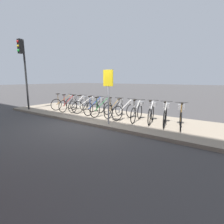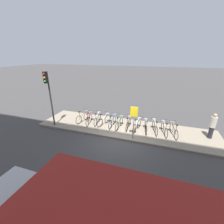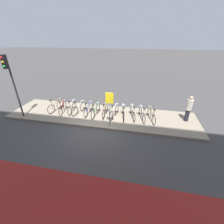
{
  "view_description": "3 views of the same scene",
  "coord_description": "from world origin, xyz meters",
  "px_view_note": "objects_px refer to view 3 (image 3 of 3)",
  "views": [
    {
      "loc": [
        4.83,
        -4.97,
        1.84
      ],
      "look_at": [
        1.06,
        0.26,
        0.63
      ],
      "focal_mm": 28.0,
      "sensor_mm": 36.0,
      "label": 1
    },
    {
      "loc": [
        2.22,
        -7.8,
        5.03
      ],
      "look_at": [
        -0.9,
        1.49,
        1.21
      ],
      "focal_mm": 24.0,
      "sensor_mm": 36.0,
      "label": 2
    },
    {
      "loc": [
        2.51,
        -7.03,
        4.88
      ],
      "look_at": [
        0.8,
        1.28,
        0.54
      ],
      "focal_mm": 24.0,
      "sensor_mm": 36.0,
      "label": 3
    }
  ],
  "objects_px": {
    "pedestrian": "(189,108)",
    "parked_bicycle_5": "(96,109)",
    "parked_bicycle_1": "(63,107)",
    "parked_bicycle_4": "(89,108)",
    "traffic_light": "(9,75)",
    "parked_bicycle_11": "(151,114)",
    "parked_bicycle_6": "(105,109)",
    "parked_bicycle_8": "(123,112)",
    "parked_bicycle_2": "(72,106)",
    "parked_bicycle_3": "(80,107)",
    "sign_post": "(110,104)",
    "parked_bicycle_9": "(132,112)",
    "parked_bicycle_10": "(142,113)",
    "parked_bicycle_7": "(115,111)",
    "parked_bicycle_0": "(57,105)"
  },
  "relations": [
    {
      "from": "pedestrian",
      "to": "parked_bicycle_5",
      "type": "bearing_deg",
      "value": -175.73
    },
    {
      "from": "parked_bicycle_1",
      "to": "parked_bicycle_4",
      "type": "height_order",
      "value": "same"
    },
    {
      "from": "traffic_light",
      "to": "parked_bicycle_11",
      "type": "bearing_deg",
      "value": 8.63
    },
    {
      "from": "parked_bicycle_6",
      "to": "parked_bicycle_8",
      "type": "height_order",
      "value": "same"
    },
    {
      "from": "parked_bicycle_2",
      "to": "parked_bicycle_3",
      "type": "bearing_deg",
      "value": -1.78
    },
    {
      "from": "parked_bicycle_4",
      "to": "sign_post",
      "type": "bearing_deg",
      "value": -36.15
    },
    {
      "from": "parked_bicycle_9",
      "to": "parked_bicycle_10",
      "type": "xyz_separation_m",
      "value": [
        0.59,
        -0.06,
        0.0
      ]
    },
    {
      "from": "traffic_light",
      "to": "parked_bicycle_2",
      "type": "bearing_deg",
      "value": 24.47
    },
    {
      "from": "parked_bicycle_1",
      "to": "parked_bicycle_4",
      "type": "relative_size",
      "value": 0.99
    },
    {
      "from": "parked_bicycle_10",
      "to": "traffic_light",
      "type": "relative_size",
      "value": 0.38
    },
    {
      "from": "parked_bicycle_6",
      "to": "parked_bicycle_10",
      "type": "xyz_separation_m",
      "value": [
        2.36,
        -0.05,
        0.0
      ]
    },
    {
      "from": "parked_bicycle_2",
      "to": "parked_bicycle_10",
      "type": "height_order",
      "value": "same"
    },
    {
      "from": "parked_bicycle_7",
      "to": "sign_post",
      "type": "relative_size",
      "value": 0.73
    },
    {
      "from": "parked_bicycle_3",
      "to": "parked_bicycle_4",
      "type": "distance_m",
      "value": 0.65
    },
    {
      "from": "parked_bicycle_10",
      "to": "parked_bicycle_5",
      "type": "bearing_deg",
      "value": -178.29
    },
    {
      "from": "parked_bicycle_1",
      "to": "traffic_light",
      "type": "height_order",
      "value": "traffic_light"
    },
    {
      "from": "parked_bicycle_0",
      "to": "parked_bicycle_8",
      "type": "distance_m",
      "value": 4.75
    },
    {
      "from": "parked_bicycle_3",
      "to": "parked_bicycle_0",
      "type": "bearing_deg",
      "value": 179.84
    },
    {
      "from": "parked_bicycle_10",
      "to": "parked_bicycle_9",
      "type": "bearing_deg",
      "value": 173.82
    },
    {
      "from": "parked_bicycle_5",
      "to": "sign_post",
      "type": "xyz_separation_m",
      "value": [
        1.17,
        -1.14,
        0.99
      ]
    },
    {
      "from": "parked_bicycle_3",
      "to": "parked_bicycle_4",
      "type": "height_order",
      "value": "same"
    },
    {
      "from": "parked_bicycle_4",
      "to": "parked_bicycle_11",
      "type": "relative_size",
      "value": 1.03
    },
    {
      "from": "parked_bicycle_9",
      "to": "parked_bicycle_0",
      "type": "bearing_deg",
      "value": -179.95
    },
    {
      "from": "parked_bicycle_6",
      "to": "parked_bicycle_10",
      "type": "height_order",
      "value": "same"
    },
    {
      "from": "parked_bicycle_7",
      "to": "parked_bicycle_11",
      "type": "height_order",
      "value": "same"
    },
    {
      "from": "parked_bicycle_11",
      "to": "parked_bicycle_5",
      "type": "bearing_deg",
      "value": -178.88
    },
    {
      "from": "parked_bicycle_10",
      "to": "parked_bicycle_11",
      "type": "bearing_deg",
      "value": -1.93
    },
    {
      "from": "parked_bicycle_3",
      "to": "parked_bicycle_8",
      "type": "bearing_deg",
      "value": -2.2
    },
    {
      "from": "parked_bicycle_6",
      "to": "parked_bicycle_7",
      "type": "height_order",
      "value": "same"
    },
    {
      "from": "parked_bicycle_0",
      "to": "traffic_light",
      "type": "relative_size",
      "value": 0.39
    },
    {
      "from": "pedestrian",
      "to": "parked_bicycle_2",
      "type": "bearing_deg",
      "value": -177.96
    },
    {
      "from": "parked_bicycle_6",
      "to": "sign_post",
      "type": "relative_size",
      "value": 0.74
    },
    {
      "from": "parked_bicycle_2",
      "to": "parked_bicycle_6",
      "type": "relative_size",
      "value": 1.0
    },
    {
      "from": "parked_bicycle_2",
      "to": "parked_bicycle_5",
      "type": "bearing_deg",
      "value": -5.22
    },
    {
      "from": "parked_bicycle_3",
      "to": "sign_post",
      "type": "xyz_separation_m",
      "value": [
        2.36,
        -1.28,
        0.99
      ]
    },
    {
      "from": "parked_bicycle_6",
      "to": "pedestrian",
      "type": "relative_size",
      "value": 0.93
    },
    {
      "from": "parked_bicycle_4",
      "to": "parked_bicycle_7",
      "type": "relative_size",
      "value": 1.01
    },
    {
      "from": "parked_bicycle_1",
      "to": "parked_bicycle_11",
      "type": "distance_m",
      "value": 5.9
    },
    {
      "from": "parked_bicycle_1",
      "to": "sign_post",
      "type": "relative_size",
      "value": 0.73
    },
    {
      "from": "parked_bicycle_7",
      "to": "parked_bicycle_10",
      "type": "distance_m",
      "value": 1.73
    },
    {
      "from": "parked_bicycle_4",
      "to": "traffic_light",
      "type": "distance_m",
      "value": 4.95
    },
    {
      "from": "parked_bicycle_3",
      "to": "parked_bicycle_8",
      "type": "height_order",
      "value": "same"
    },
    {
      "from": "parked_bicycle_4",
      "to": "parked_bicycle_8",
      "type": "bearing_deg",
      "value": -2.19
    },
    {
      "from": "parked_bicycle_0",
      "to": "parked_bicycle_3",
      "type": "relative_size",
      "value": 1.03
    },
    {
      "from": "parked_bicycle_2",
      "to": "parked_bicycle_5",
      "type": "relative_size",
      "value": 1.0
    },
    {
      "from": "parked_bicycle_4",
      "to": "parked_bicycle_9",
      "type": "height_order",
      "value": "same"
    },
    {
      "from": "pedestrian",
      "to": "traffic_light",
      "type": "height_order",
      "value": "traffic_light"
    },
    {
      "from": "parked_bicycle_1",
      "to": "parked_bicycle_7",
      "type": "bearing_deg",
      "value": 1.24
    },
    {
      "from": "parked_bicycle_8",
      "to": "parked_bicycle_6",
      "type": "bearing_deg",
      "value": 174.76
    },
    {
      "from": "parked_bicycle_5",
      "to": "parked_bicycle_9",
      "type": "distance_m",
      "value": 2.39
    }
  ]
}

